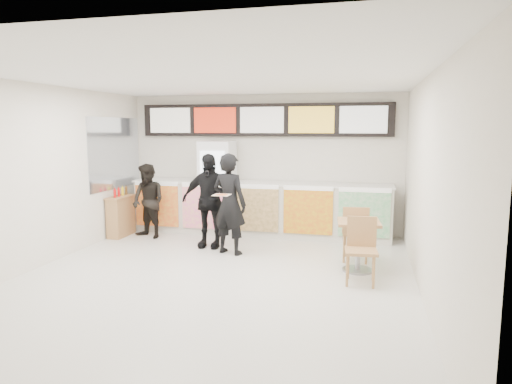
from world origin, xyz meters
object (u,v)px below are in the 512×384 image
(drinks_fridge, at_px, (217,187))
(customer_left, at_px, (148,201))
(customer_mid, at_px, (209,201))
(condiment_ledge, at_px, (121,216))
(cafe_table, at_px, (358,237))
(service_counter, at_px, (259,208))
(customer_main, at_px, (229,204))

(drinks_fridge, relative_size, customer_left, 1.29)
(customer_left, xyz_separation_m, customer_mid, (1.47, -0.40, 0.13))
(condiment_ledge, bearing_deg, customer_left, -1.57)
(customer_left, bearing_deg, cafe_table, 5.19)
(customer_mid, relative_size, condiment_ledge, 1.77)
(service_counter, distance_m, customer_mid, 1.46)
(drinks_fridge, xyz_separation_m, cafe_table, (3.06, -2.12, -0.43))
(customer_mid, bearing_deg, cafe_table, -17.27)
(cafe_table, relative_size, condiment_ledge, 1.66)
(service_counter, height_order, customer_mid, customer_mid)
(service_counter, height_order, drinks_fridge, drinks_fridge)
(cafe_table, bearing_deg, customer_mid, 157.88)
(cafe_table, xyz_separation_m, condiment_ledge, (-4.94, 1.29, -0.13))
(customer_main, distance_m, customer_left, 2.14)
(customer_left, bearing_deg, customer_main, 0.81)
(service_counter, distance_m, condiment_ledge, 2.94)
(service_counter, height_order, cafe_table, service_counter)
(drinks_fridge, height_order, cafe_table, drinks_fridge)
(service_counter, bearing_deg, customer_mid, -119.56)
(service_counter, bearing_deg, customer_main, -96.23)
(customer_main, bearing_deg, condiment_ledge, -0.21)
(drinks_fridge, xyz_separation_m, customer_left, (-1.23, -0.85, -0.23))
(drinks_fridge, bearing_deg, cafe_table, -34.69)
(condiment_ledge, bearing_deg, drinks_fridge, 23.77)
(customer_main, bearing_deg, customer_mid, -18.16)
(drinks_fridge, height_order, customer_main, drinks_fridge)
(customer_main, distance_m, condiment_ledge, 2.80)
(drinks_fridge, relative_size, customer_main, 1.09)
(customer_main, distance_m, cafe_table, 2.38)
(customer_mid, xyz_separation_m, cafe_table, (2.82, -0.87, -0.34))
(service_counter, relative_size, condiment_ledge, 5.45)
(service_counter, relative_size, customer_left, 3.58)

